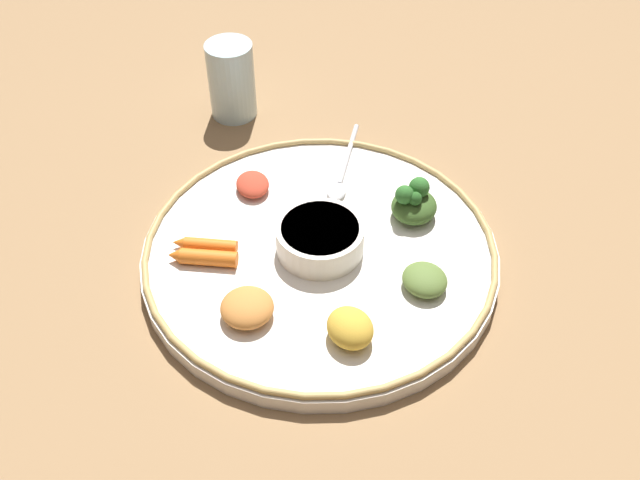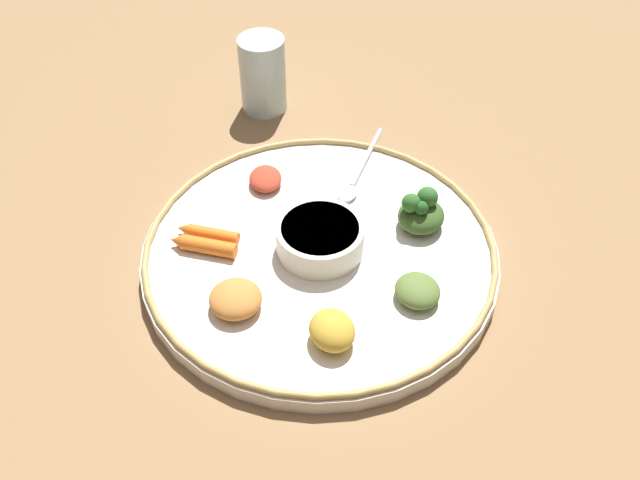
{
  "view_description": "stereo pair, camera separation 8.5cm",
  "coord_description": "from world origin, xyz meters",
  "px_view_note": "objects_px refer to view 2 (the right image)",
  "views": [
    {
      "loc": [
        0.27,
        -0.53,
        0.64
      ],
      "look_at": [
        0.0,
        0.0,
        0.04
      ],
      "focal_mm": 40.43,
      "sensor_mm": 36.0,
      "label": 1
    },
    {
      "loc": [
        0.34,
        -0.49,
        0.64
      ],
      "look_at": [
        0.0,
        0.0,
        0.04
      ],
      "focal_mm": 40.43,
      "sensor_mm": 36.0,
      "label": 2
    }
  ],
  "objects_px": {
    "carrot_near_spoon": "(208,233)",
    "drinking_glass": "(263,79)",
    "center_bowl": "(320,237)",
    "carrot_outer": "(204,245)",
    "spoon": "(356,176)",
    "greens_pile": "(421,212)"
  },
  "relations": [
    {
      "from": "center_bowl",
      "to": "drinking_glass",
      "type": "xyz_separation_m",
      "value": [
        -0.25,
        0.22,
        0.01
      ]
    },
    {
      "from": "carrot_near_spoon",
      "to": "carrot_outer",
      "type": "height_order",
      "value": "carrot_outer"
    },
    {
      "from": "carrot_outer",
      "to": "greens_pile",
      "type": "bearing_deg",
      "value": 44.72
    },
    {
      "from": "greens_pile",
      "to": "carrot_outer",
      "type": "relative_size",
      "value": 0.76
    },
    {
      "from": "carrot_outer",
      "to": "drinking_glass",
      "type": "distance_m",
      "value": 0.33
    },
    {
      "from": "center_bowl",
      "to": "carrot_outer",
      "type": "relative_size",
      "value": 1.26
    },
    {
      "from": "center_bowl",
      "to": "greens_pile",
      "type": "distance_m",
      "value": 0.13
    },
    {
      "from": "carrot_near_spoon",
      "to": "center_bowl",
      "type": "bearing_deg",
      "value": 27.19
    },
    {
      "from": "center_bowl",
      "to": "drinking_glass",
      "type": "bearing_deg",
      "value": 139.68
    },
    {
      "from": "center_bowl",
      "to": "carrot_near_spoon",
      "type": "xyz_separation_m",
      "value": [
        -0.12,
        -0.06,
        -0.01
      ]
    },
    {
      "from": "drinking_glass",
      "to": "spoon",
      "type": "bearing_deg",
      "value": -20.53
    },
    {
      "from": "carrot_near_spoon",
      "to": "drinking_glass",
      "type": "relative_size",
      "value": 0.68
    },
    {
      "from": "carrot_near_spoon",
      "to": "drinking_glass",
      "type": "bearing_deg",
      "value": 115.6
    },
    {
      "from": "greens_pile",
      "to": "center_bowl",
      "type": "bearing_deg",
      "value": -126.46
    },
    {
      "from": "carrot_near_spoon",
      "to": "spoon",
      "type": "bearing_deg",
      "value": 66.27
    },
    {
      "from": "carrot_outer",
      "to": "carrot_near_spoon",
      "type": "bearing_deg",
      "value": 117.52
    },
    {
      "from": "carrot_near_spoon",
      "to": "drinking_glass",
      "type": "height_order",
      "value": "drinking_glass"
    },
    {
      "from": "spoon",
      "to": "carrot_near_spoon",
      "type": "distance_m",
      "value": 0.21
    },
    {
      "from": "carrot_near_spoon",
      "to": "carrot_outer",
      "type": "relative_size",
      "value": 0.95
    },
    {
      "from": "greens_pile",
      "to": "carrot_outer",
      "type": "xyz_separation_m",
      "value": [
        -0.19,
        -0.19,
        -0.01
      ]
    },
    {
      "from": "carrot_near_spoon",
      "to": "carrot_outer",
      "type": "xyz_separation_m",
      "value": [
        0.01,
        -0.02,
        0.0
      ]
    },
    {
      "from": "center_bowl",
      "to": "carrot_near_spoon",
      "type": "relative_size",
      "value": 1.33
    }
  ]
}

